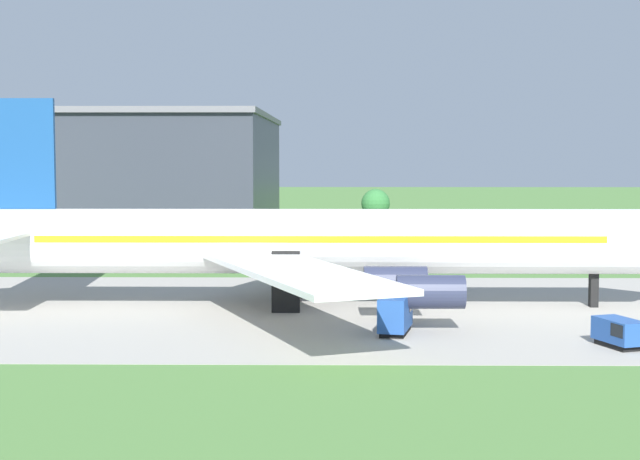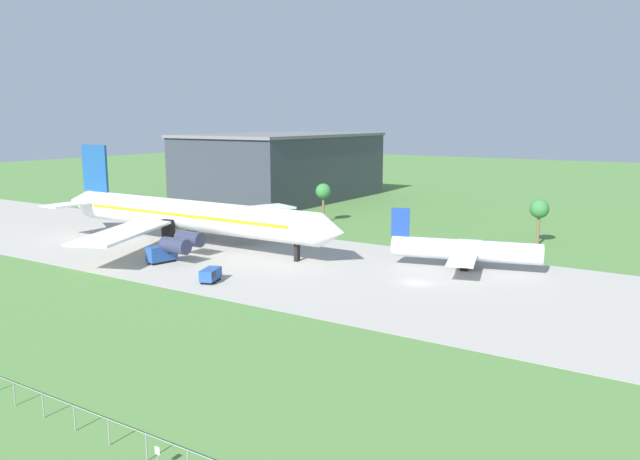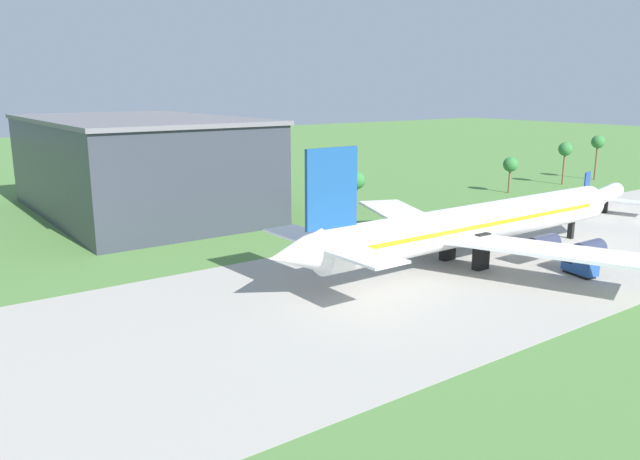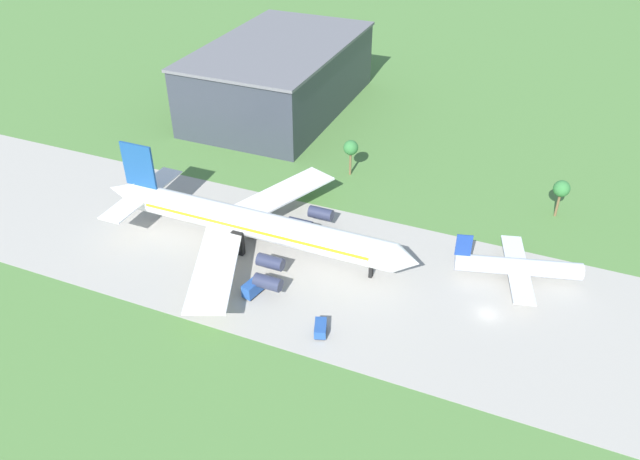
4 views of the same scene
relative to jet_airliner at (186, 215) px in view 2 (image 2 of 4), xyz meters
The scene contains 10 objects.
ground_plane 48.75m from the jet_airliner, ahead, with size 600.00×600.00×0.00m, color #517F3D.
taxiway_strip 48.75m from the jet_airliner, ahead, with size 320.00×44.00×0.02m.
jet_airliner is the anchor object (origin of this frame).
regional_aircraft 52.32m from the jet_airliner, 10.84° to the left, with size 23.56×21.46×9.47m.
baggage_tug 29.44m from the jet_airliner, 38.84° to the right, with size 3.22×4.42×2.02m.
catering_van 15.41m from the jet_airliner, 61.00° to the right, with size 2.99×5.28×2.90m.
perimeter_fence 74.94m from the jet_airliner, 49.73° to the right, with size 80.10×0.10×2.10m.
no_stopping_sign 78.82m from the jet_airliner, 46.84° to the right, with size 0.44×0.08×1.68m.
terminal_building 71.40m from the jet_airliner, 111.06° to the left, with size 36.72×61.20×19.46m.
palm_tree_row 69.80m from the jet_airliner, 31.38° to the left, with size 90.11×3.60×12.35m.
Camera 2 is at (36.07, -82.36, 23.77)m, focal length 35.00 mm.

